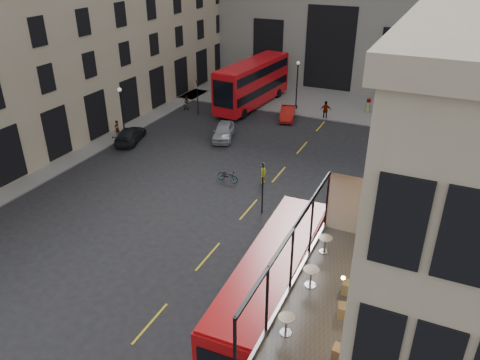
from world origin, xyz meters
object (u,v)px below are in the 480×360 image
at_px(bus_near, 272,289).
at_px(car_b, 288,113).
at_px(pedestrian_d, 368,106).
at_px(cafe_chair_c, 349,287).
at_px(cafe_table_far, 325,242).
at_px(cyclist, 263,174).
at_px(pedestrian_b, 241,110).
at_px(street_lamp_b, 297,88).
at_px(street_lamp_a, 123,120).
at_px(car_a, 224,131).
at_px(cafe_chair_a, 340,353).
at_px(car_c, 130,135).
at_px(pedestrian_c, 326,110).
at_px(traffic_light_far, 197,93).
at_px(pedestrian_a, 187,103).
at_px(cafe_table_mid, 311,275).
at_px(cafe_chair_b, 345,310).
at_px(cafe_chair_d, 375,258).
at_px(cafe_table_near, 286,322).
at_px(pedestrian_e, 117,128).
at_px(bicycle, 228,176).
at_px(traffic_light_near, 263,181).
at_px(bus_far, 253,81).

height_order(bus_near, car_b, bus_near).
relative_size(pedestrian_d, cafe_chair_c, 1.76).
relative_size(cafe_table_far, cafe_chair_c, 0.82).
height_order(cyclist, pedestrian_b, pedestrian_b).
bearing_deg(street_lamp_b, street_lamp_a, -124.51).
bearing_deg(car_a, cafe_chair_a, -74.14).
xyz_separation_m(car_c, pedestrian_c, (14.82, 13.55, 0.30)).
relative_size(street_lamp_a, pedestrian_d, 3.26).
distance_m(traffic_light_far, car_a, 7.71).
height_order(pedestrian_a, cafe_table_mid, cafe_table_mid).
height_order(cafe_chair_b, cafe_chair_d, cafe_chair_b).
bearing_deg(pedestrian_b, pedestrian_c, -41.22).
distance_m(pedestrian_a, cafe_chair_d, 35.74).
xyz_separation_m(pedestrian_a, pedestrian_b, (6.45, 0.31, 0.03)).
xyz_separation_m(traffic_light_far, street_lamp_b, (9.00, 6.00, -0.03)).
bearing_deg(pedestrian_d, street_lamp_a, 81.51).
distance_m(pedestrian_d, cafe_table_near, 38.76).
bearing_deg(cafe_table_far, cafe_chair_d, 3.44).
bearing_deg(cafe_chair_d, car_b, 116.06).
distance_m(cafe_table_mid, cafe_chair_b, 1.98).
relative_size(car_b, cafe_chair_c, 4.30).
bearing_deg(pedestrian_e, street_lamp_b, 140.85).
bearing_deg(pedestrian_c, car_a, 36.17).
distance_m(cyclist, pedestrian_b, 15.06).
bearing_deg(street_lamp_a, cafe_chair_a, -39.84).
distance_m(bus_near, pedestrian_c, 30.68).
distance_m(street_lamp_a, bus_near, 25.91).
relative_size(bicycle, pedestrian_a, 1.10).
bearing_deg(cafe_table_near, bus_near, 115.95).
bearing_deg(street_lamp_b, cyclist, -79.29).
relative_size(traffic_light_near, traffic_light_far, 1.00).
bearing_deg(car_b, cafe_chair_c, -81.11).
bearing_deg(bus_near, cafe_table_near, -64.05).
bearing_deg(cafe_chair_b, pedestrian_b, 120.79).
bearing_deg(car_b, street_lamp_b, 79.65).
distance_m(pedestrian_d, cafe_chair_b, 37.31).
relative_size(bicycle, cyclist, 1.18).
relative_size(pedestrian_d, cafe_table_far, 2.16).
height_order(pedestrian_a, cafe_table_near, cafe_table_near).
bearing_deg(pedestrian_b, pedestrian_e, 166.80).
distance_m(traffic_light_near, bus_far, 23.41).
relative_size(bus_near, cafe_chair_d, 12.56).
height_order(cafe_table_mid, cafe_chair_c, cafe_chair_c).
distance_m(car_b, pedestrian_e, 17.35).
xyz_separation_m(traffic_light_far, bicycle, (9.78, -12.74, -1.95)).
bearing_deg(cafe_chair_b, pedestrian_d, 98.96).
distance_m(street_lamp_a, car_b, 16.96).
distance_m(street_lamp_a, street_lamp_b, 19.42).
bearing_deg(car_a, pedestrian_a, 123.94).
bearing_deg(cyclist, cafe_table_far, -130.89).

